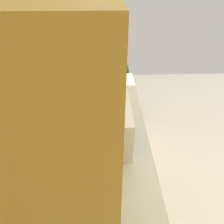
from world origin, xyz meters
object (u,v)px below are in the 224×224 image
microwave (105,123)px  bowl (115,80)px  kettle (117,99)px  oven_range (106,92)px

microwave → bowl: size_ratio=2.81×
microwave → kettle: microwave is taller
microwave → bowl: 1.01m
microwave → kettle: bearing=-13.5°
oven_range → kettle: size_ratio=5.56×
microwave → bowl: bearing=-6.8°
bowl → kettle: 0.50m
oven_range → kettle: (-1.07, -0.11, 0.51)m
microwave → kettle: 0.52m
oven_range → bowl: bearing=-169.0°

